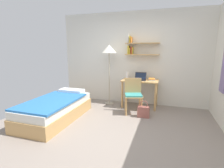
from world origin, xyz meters
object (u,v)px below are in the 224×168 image
Objects in this scene: laptop at (140,78)px; handbag at (143,111)px; standing_lamp at (109,52)px; bed at (56,109)px; water_bottle at (127,75)px; book_stack at (152,79)px; desk at (140,85)px; desk_chair at (133,94)px.

laptop reaches higher than handbag.
handbag is at bearing -33.50° from standing_lamp.
bed is at bearing -119.09° from standing_lamp.
laptop is 1.55× the size of water_bottle.
laptop reaches higher than water_bottle.
handbag is at bearing -74.42° from laptop.
book_stack is at bearing 83.03° from handbag.
laptop is (0.01, -0.00, 0.20)m from desk.
desk_chair is 0.73m from book_stack.
book_stack is (0.39, 0.55, 0.29)m from desk_chair.
bed is 2.07m from standing_lamp.
standing_lamp reaches higher than water_bottle.
laptop is at bearing 0.39° from standing_lamp.
handbag is (0.59, -0.79, -0.71)m from water_bottle.
standing_lamp reaches higher than handbag.
laptop is (1.69, 1.44, 0.57)m from bed.
book_stack is at bearing 36.93° from bed.
standing_lamp is at bearing -172.07° from water_bottle.
book_stack is 1.01m from handbag.
bed reaches higher than handbag.
water_bottle is at bearing 126.46° from handbag.
bed is 1.08× the size of standing_lamp.
laptop is 0.76× the size of handbag.
desk_chair is 2.80× the size of laptop.
book_stack reaches higher than handbag.
laptop is at bearing 105.58° from handbag.
water_bottle reaches higher than bed.
water_bottle reaches higher than desk.
laptop reaches higher than desk_chair.
standing_lamp reaches higher than book_stack.
bed is 2.25m from desk.
water_bottle is at bearing 49.13° from bed.
standing_lamp is 1.88m from handbag.
book_stack is (1.99, 1.49, 0.54)m from bed.
standing_lamp is 7.47× the size of book_stack.
bed is 1.89× the size of desk.
water_bottle is at bearing 178.67° from book_stack.
water_bottle is 0.68m from book_stack.
standing_lamp is 8.53× the size of water_bottle.
desk_chair reaches higher than handbag.
water_bottle is at bearing 170.45° from laptop.
bed is 9.24× the size of water_bottle.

